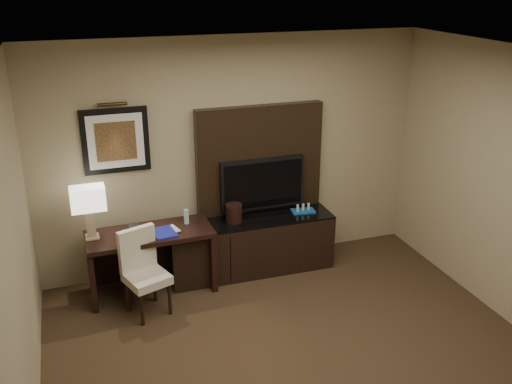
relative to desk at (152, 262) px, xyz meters
name	(u,v)px	position (x,y,z in m)	size (l,w,h in m)	color
ceiling	(337,72)	(1.07, -2.10, 2.34)	(4.50, 5.00, 0.01)	silver
wall_back	(233,155)	(1.07, 0.40, 0.99)	(4.50, 0.01, 2.70)	#998C68
wall_left	(10,302)	(-1.18, -2.10, 0.99)	(0.01, 5.00, 2.70)	#998C68
desk	(152,262)	(0.00, 0.00, 0.00)	(1.34, 0.58, 0.72)	black
credenza	(250,244)	(1.17, 0.10, -0.03)	(1.92, 0.53, 0.66)	black
tv_wall_panel	(260,161)	(1.37, 0.34, 0.91)	(1.50, 0.12, 1.30)	black
tv	(262,184)	(1.37, 0.24, 0.66)	(1.00, 0.08, 0.60)	black
artwork	(116,141)	(-0.23, 0.38, 1.29)	(0.70, 0.04, 0.70)	black
picture_light	(112,104)	(-0.23, 0.34, 1.69)	(0.04, 0.04, 0.30)	#402A14
desk_chair	(147,278)	(-0.11, -0.43, 0.05)	(0.40, 0.46, 0.83)	beige
table_lamp	(90,215)	(-0.59, 0.05, 0.63)	(0.33, 0.19, 0.53)	tan
desk_phone	(132,232)	(-0.18, -0.05, 0.41)	(0.19, 0.17, 0.09)	black
blue_folder	(164,233)	(0.14, -0.09, 0.37)	(0.22, 0.30, 0.02)	#161F94
book	(164,224)	(0.15, -0.06, 0.46)	(0.15, 0.02, 0.20)	tan
water_bottle	(186,217)	(0.43, 0.08, 0.44)	(0.06, 0.06, 0.17)	silver
ice_bucket	(234,213)	(0.97, 0.09, 0.41)	(0.19, 0.19, 0.21)	black
minibar_tray	(303,208)	(1.83, 0.09, 0.35)	(0.27, 0.16, 0.10)	#165495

